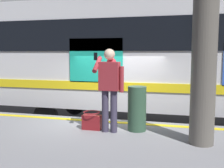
{
  "coord_description": "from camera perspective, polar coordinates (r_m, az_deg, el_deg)",
  "views": [
    {
      "loc": [
        -1.73,
        6.31,
        2.56
      ],
      "look_at": [
        -0.15,
        0.3,
        1.87
      ],
      "focal_mm": 43.56,
      "sensor_mm": 36.0,
      "label": 1
    }
  ],
  "objects": [
    {
      "name": "ground_plane",
      "position": [
        7.02,
        -0.59,
        -15.03
      ],
      "size": [
        25.19,
        25.19,
        0.0
      ],
      "primitive_type": "plane",
      "color": "#4C4742"
    },
    {
      "name": "platform",
      "position": [
        5.24,
        -6.13,
        -17.06
      ],
      "size": [
        14.49,
        3.65,
        0.97
      ],
      "primitive_type": "cube",
      "color": "gray",
      "rests_on": "ground"
    },
    {
      "name": "safety_line",
      "position": [
        6.45,
        -1.31,
        -7.9
      ],
      "size": [
        14.2,
        0.16,
        0.01
      ],
      "primitive_type": "cube",
      "color": "yellow",
      "rests_on": "platform"
    },
    {
      "name": "track_rail_near",
      "position": [
        8.54,
        2.45,
        -10.54
      ],
      "size": [
        18.84,
        0.08,
        0.16
      ],
      "primitive_type": "cube",
      "color": "slate",
      "rests_on": "ground"
    },
    {
      "name": "track_rail_far",
      "position": [
        9.89,
        4.24,
        -8.18
      ],
      "size": [
        18.84,
        0.08,
        0.16
      ],
      "primitive_type": "cube",
      "color": "slate",
      "rests_on": "ground"
    },
    {
      "name": "train_carriage",
      "position": [
        8.7,
        12.68,
        6.69
      ],
      "size": [
        11.72,
        2.93,
        4.19
      ],
      "color": "silver",
      "rests_on": "ground"
    },
    {
      "name": "passenger",
      "position": [
        5.46,
        -0.5,
        0.15
      ],
      "size": [
        0.57,
        0.55,
        1.69
      ],
      "color": "#383347",
      "rests_on": "platform"
    },
    {
      "name": "handbag",
      "position": [
        5.79,
        -4.27,
        -7.77
      ],
      "size": [
        0.4,
        0.36,
        0.38
      ],
      "color": "maroon",
      "rests_on": "platform"
    },
    {
      "name": "station_column",
      "position": [
        4.95,
        18.83,
        6.86
      ],
      "size": [
        0.43,
        0.43,
        3.33
      ],
      "primitive_type": "cylinder",
      "color": "#59544C",
      "rests_on": "platform"
    },
    {
      "name": "trash_bin",
      "position": [
        5.67,
        5.27,
        -5.16
      ],
      "size": [
        0.38,
        0.38,
        0.92
      ],
      "primitive_type": "cylinder",
      "color": "#2D4C38",
      "rests_on": "platform"
    }
  ]
}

